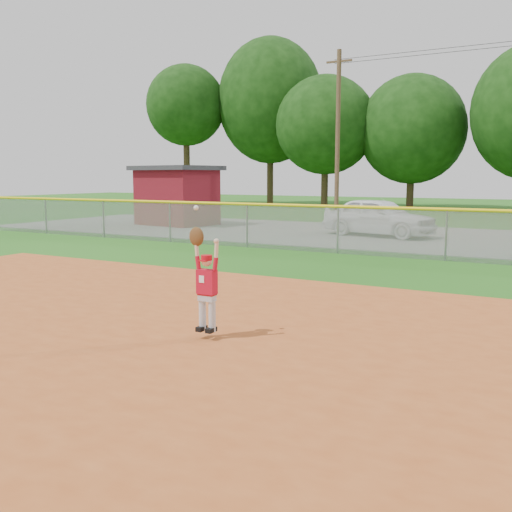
{
  "coord_description": "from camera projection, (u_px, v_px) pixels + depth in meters",
  "views": [
    {
      "loc": [
        3.14,
        -7.06,
        2.44
      ],
      "look_at": [
        -1.51,
        1.33,
        1.1
      ],
      "focal_mm": 40.0,
      "sensor_mm": 36.0,
      "label": 1
    }
  ],
  "objects": [
    {
      "name": "ground",
      "position": [
        304.0,
        353.0,
        7.96
      ],
      "size": [
        120.0,
        120.0,
        0.0
      ],
      "primitive_type": "plane",
      "color": "#1F5814",
      "rests_on": "ground"
    },
    {
      "name": "clay_infield",
      "position": [
        174.0,
        436.0,
        5.36
      ],
      "size": [
        24.0,
        16.0,
        0.04
      ],
      "primitive_type": "cube",
      "color": "#A64B1E",
      "rests_on": "ground"
    },
    {
      "name": "parking_strip",
      "position": [
        476.0,
        240.0,
        21.82
      ],
      "size": [
        44.0,
        10.0,
        0.03
      ],
      "primitive_type": "cube",
      "color": "slate",
      "rests_on": "ground"
    },
    {
      "name": "car_white_a",
      "position": [
        379.0,
        217.0,
        23.23
      ],
      "size": [
        4.9,
        2.78,
        1.57
      ],
      "primitive_type": "imported",
      "rotation": [
        0.0,
        0.0,
        1.36
      ],
      "color": "white",
      "rests_on": "parking_strip"
    },
    {
      "name": "utility_shed",
      "position": [
        177.0,
        195.0,
        28.65
      ],
      "size": [
        4.39,
        3.65,
        2.97
      ],
      "color": "#5E0D16",
      "rests_on": "ground"
    },
    {
      "name": "outfield_fence",
      "position": [
        446.0,
        231.0,
        16.5
      ],
      "size": [
        40.06,
        0.1,
        1.55
      ],
      "color": "gray",
      "rests_on": "ground"
    },
    {
      "name": "ballplayer",
      "position": [
        205.0,
        280.0,
        8.42
      ],
      "size": [
        0.51,
        0.22,
        1.87
      ],
      "color": "silver",
      "rests_on": "ground"
    }
  ]
}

